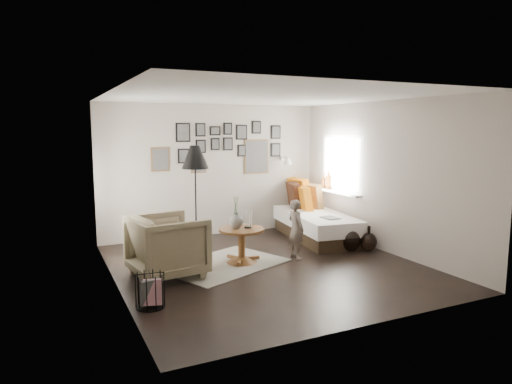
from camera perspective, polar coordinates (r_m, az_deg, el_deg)
name	(u,v)px	position (r m, az deg, el deg)	size (l,w,h in m)	color
ground	(267,266)	(7.19, 1.36, -9.24)	(4.80, 4.80, 0.00)	black
wall_back	(213,170)	(9.11, -5.41, 2.71)	(4.50, 4.50, 0.00)	#ADA398
wall_front	(370,208)	(4.92, 14.09, -1.93)	(4.50, 4.50, 0.00)	#ADA398
wall_left	(114,192)	(6.25, -17.37, 0.00)	(4.80, 4.80, 0.00)	#ADA398
wall_right	(383,177)	(8.18, 15.63, 1.86)	(4.80, 4.80, 0.00)	#ADA398
ceiling	(267,96)	(6.89, 1.44, 11.90)	(4.80, 4.80, 0.00)	white
door_left	(104,198)	(7.46, -18.48, -0.75)	(0.00, 2.14, 2.14)	white
window_right	(334,189)	(9.22, 9.74, 0.40)	(0.15, 1.32, 1.30)	white
gallery_wall	(226,148)	(9.17, -3.72, 5.54)	(2.74, 0.03, 1.08)	brown
wall_sconce	(288,161)	(9.51, 3.97, 3.93)	(0.18, 0.36, 0.16)	white
rug	(224,264)	(7.28, -4.03, -8.99)	(1.84, 1.29, 0.01)	silver
pedestal_table	(242,247)	(7.28, -1.80, -6.89)	(0.72, 0.72, 0.56)	brown
vase	(236,219)	(7.17, -2.47, -3.37)	(0.20, 0.20, 0.51)	black
candles	(248,220)	(7.23, -1.02, -3.49)	(0.12, 0.12, 0.27)	black
daybed	(313,221)	(9.01, 7.12, -3.58)	(1.23, 2.33, 1.10)	black
magazine_on_daybed	(330,218)	(8.42, 9.26, -3.21)	(0.25, 0.34, 0.02)	black
armchair	(168,246)	(6.71, -10.99, -6.65)	(0.96, 0.99, 0.90)	#73694D
armchair_cushion	(169,243)	(6.76, -10.86, -6.28)	(0.41, 0.41, 0.10)	beige
floor_lamp	(195,161)	(7.40, -7.63, 3.81)	(0.43, 0.43, 1.86)	black
magazine_basket	(150,291)	(5.71, -13.08, -11.91)	(0.37, 0.37, 0.42)	black
demijohn_large	(351,241)	(8.14, 11.77, -5.97)	(0.33, 0.33, 0.49)	black
demijohn_small	(369,242)	(8.23, 13.89, -6.04)	(0.29, 0.29, 0.45)	black
child	(296,229)	(7.53, 5.01, -4.63)	(0.36, 0.23, 0.98)	#63564E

